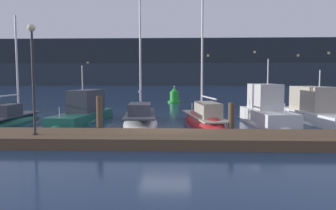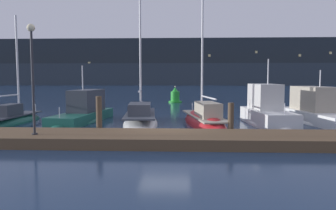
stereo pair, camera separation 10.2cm
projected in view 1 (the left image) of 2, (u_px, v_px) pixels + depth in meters
The scene contains 13 objects.
ground_plane at pixel (165, 135), 16.12m from camera, with size 400.00×400.00×0.00m, color #192D4C.
dock at pixel (163, 139), 13.88m from camera, with size 28.07×2.80×0.45m, color brown.
mooring_pile_1 at pixel (99, 116), 15.58m from camera, with size 0.28×0.28×1.93m, color #4C3D2D.
mooring_pile_2 at pixel (231, 120), 15.34m from camera, with size 0.28×0.28×1.64m, color #4C3D2D.
sailboat_berth_1 at pixel (15, 121), 20.06m from camera, with size 1.67×5.42×7.17m.
motorboat_berth_2 at pixel (83, 116), 20.95m from camera, with size 2.87×7.23×4.09m.
sailboat_berth_3 at pixel (140, 122), 19.55m from camera, with size 2.71×7.49×11.76m.
sailboat_berth_4 at pixel (204, 123), 19.26m from camera, with size 3.03×7.64×10.44m.
motorboat_berth_5 at pixel (267, 118), 19.40m from camera, with size 2.57×5.95×4.53m.
motorboat_berth_6 at pixel (318, 115), 20.44m from camera, with size 3.48×7.76×3.72m.
channel_buoy at pixel (174, 96), 36.41m from camera, with size 1.46×1.46×1.85m.
dock_lamppost at pixel (33, 62), 13.33m from camera, with size 0.32×0.32×4.54m.
hillside_backdrop at pixel (181, 64), 122.12m from camera, with size 240.00×23.00×16.53m.
Camera 1 is at (0.78, -15.91, 2.84)m, focal length 35.00 mm.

